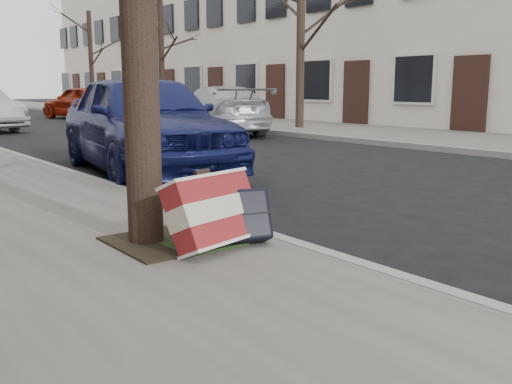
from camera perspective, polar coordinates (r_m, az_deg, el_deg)
ground at (r=4.99m, az=19.45°, el=-5.14°), size 120.00×120.00×0.00m
far_sidewalk at (r=21.24m, az=-3.89°, el=7.16°), size 4.00×70.00×0.12m
house_far at (r=25.43m, az=5.09°, el=15.68°), size 6.70×40.00×7.20m
dirt_patch at (r=4.45m, az=-8.55°, el=-4.82°), size 0.85×0.85×0.02m
suitcase_red at (r=4.16m, az=-4.26°, el=-1.97°), size 0.80×0.55×0.56m
suitcase_navy at (r=4.28m, az=-2.35°, el=-2.43°), size 0.63×0.49×0.44m
car_near_front at (r=8.85m, az=-11.09°, el=6.88°), size 2.54×4.73×1.53m
car_far_front at (r=15.92m, az=-3.81°, el=8.17°), size 3.00×4.81×1.30m
car_far_back at (r=24.11m, az=-17.04°, el=8.58°), size 2.31×4.17×1.34m
tree_far_a at (r=16.83m, az=4.49°, el=15.36°), size 0.24×0.24×5.21m
tree_far_b at (r=23.48m, az=-9.44°, el=13.31°), size 0.23×0.23×4.75m
tree_far_c at (r=29.92m, az=-16.17°, el=12.45°), size 0.22×0.22×4.79m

